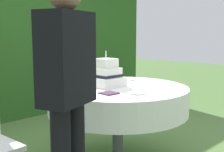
{
  "coord_description": "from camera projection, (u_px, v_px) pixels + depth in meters",
  "views": [
    {
      "loc": [
        -1.99,
        -1.89,
        1.27
      ],
      "look_at": [
        -0.03,
        0.05,
        0.87
      ],
      "focal_mm": 47.26,
      "sensor_mm": 36.0,
      "label": 1
    }
  ],
  "objects": [
    {
      "name": "foliage_hedge",
      "position": [
        5.0,
        38.0,
        4.34
      ],
      "size": [
        5.45,
        0.47,
        2.42
      ],
      "primitive_type": "cube",
      "color": "#28561E",
      "rests_on": "ground_plane"
    },
    {
      "name": "cake_table",
      "position": [
        118.0,
        99.0,
        2.81
      ],
      "size": [
        1.32,
        1.32,
        0.77
      ],
      "color": "#4C4C51",
      "rests_on": "ground_plane"
    },
    {
      "name": "wedding_cake",
      "position": [
        106.0,
        75.0,
        2.8
      ],
      "size": [
        0.31,
        0.3,
        0.34
      ],
      "color": "white",
      "rests_on": "cake_table"
    },
    {
      "name": "serving_plate_near",
      "position": [
        137.0,
        93.0,
        2.44
      ],
      "size": [
        0.14,
        0.14,
        0.01
      ],
      "primitive_type": "cylinder",
      "color": "white",
      "rests_on": "cake_table"
    },
    {
      "name": "serving_plate_far",
      "position": [
        127.0,
        80.0,
        3.15
      ],
      "size": [
        0.15,
        0.15,
        0.01
      ],
      "primitive_type": "cylinder",
      "color": "white",
      "rests_on": "cake_table"
    },
    {
      "name": "napkin_stack",
      "position": [
        109.0,
        93.0,
        2.45
      ],
      "size": [
        0.14,
        0.14,
        0.01
      ],
      "primitive_type": "cube",
      "rotation": [
        0.0,
        0.0,
        -0.05
      ],
      "color": "#4C2D47",
      "rests_on": "cake_table"
    },
    {
      "name": "standing_person",
      "position": [
        67.0,
        91.0,
        1.77
      ],
      "size": [
        0.41,
        0.31,
        1.6
      ],
      "color": "black",
      "rests_on": "ground_plane"
    }
  ]
}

